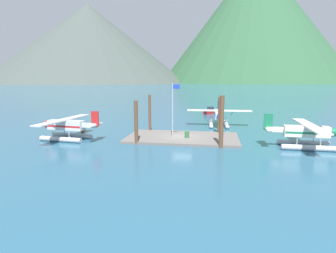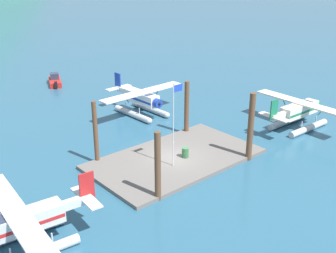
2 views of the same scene
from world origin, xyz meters
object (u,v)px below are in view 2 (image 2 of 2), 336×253
Objects in this scene: fuel_drum at (185,152)px; seaplane_silver_port_aft at (23,227)px; flagpole at (174,116)px; seaplane_cream_stbd_aft at (299,113)px; boat_red_open_north at (55,81)px; seaplane_white_bow_right at (141,101)px.

seaplane_silver_port_aft is at bearing -170.91° from fuel_drum.
flagpole is 15.81m from seaplane_cream_stbd_aft.
fuel_drum is at bearing -95.09° from boat_red_open_north.
fuel_drum is 12.26m from seaplane_white_bow_right.
seaplane_white_bow_right is (4.18, 11.49, 0.84)m from fuel_drum.
fuel_drum is 0.08× the size of seaplane_white_bow_right.
fuel_drum is 13.92m from seaplane_cream_stbd_aft.
seaplane_white_bow_right reaches higher than fuel_drum.
seaplane_cream_stbd_aft is at bearing 0.83° from seaplane_silver_port_aft.
seaplane_cream_stbd_aft is 16.56m from seaplane_white_bow_right.
flagpole reaches higher than seaplane_cream_stbd_aft.
seaplane_silver_port_aft is at bearing -171.81° from flagpole.
fuel_drum is 0.19× the size of boat_red_open_north.
fuel_drum is 0.08× the size of seaplane_silver_port_aft.
seaplane_cream_stbd_aft is 2.28× the size of boat_red_open_north.
boat_red_open_north is (-1.64, 17.03, -1.09)m from seaplane_white_bow_right.
flagpole is at bearing 8.19° from seaplane_silver_port_aft.
fuel_drum is at bearing 9.09° from seaplane_silver_port_aft.
seaplane_white_bow_right is at bearing 35.54° from seaplane_silver_port_aft.
seaplane_cream_stbd_aft is (15.44, -1.54, -3.00)m from flagpole.
seaplane_white_bow_right is at bearing 63.86° from flagpole.
flagpole is 13.68m from seaplane_white_bow_right.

